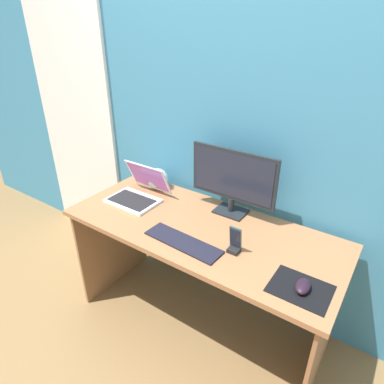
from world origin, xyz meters
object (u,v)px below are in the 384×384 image
(monitor, at_px, (233,179))
(fishbowl, at_px, (158,179))
(phone_in_dock, at_px, (235,243))
(mouse, at_px, (303,286))
(keyboard_external, at_px, (183,242))
(laptop, at_px, (138,193))

(monitor, xyz_separation_m, fishbowl, (-0.55, -0.00, -0.15))
(monitor, relative_size, phone_in_dock, 3.71)
(mouse, distance_m, phone_in_dock, 0.37)
(mouse, bearing_deg, keyboard_external, 176.68)
(fishbowl, xyz_separation_m, mouse, (1.10, -0.39, -0.05))
(fishbowl, relative_size, phone_in_dock, 1.01)
(fishbowl, bearing_deg, laptop, -91.92)
(mouse, height_order, phone_in_dock, phone_in_dock)
(fishbowl, distance_m, mouse, 1.17)
(fishbowl, xyz_separation_m, phone_in_dock, (0.74, -0.31, -0.02))
(laptop, bearing_deg, phone_in_dock, -9.93)
(mouse, bearing_deg, laptop, 164.76)
(laptop, distance_m, mouse, 1.13)
(fishbowl, height_order, keyboard_external, fishbowl)
(fishbowl, distance_m, keyboard_external, 0.64)
(fishbowl, bearing_deg, keyboard_external, -38.98)
(fishbowl, distance_m, phone_in_dock, 0.81)
(monitor, bearing_deg, fishbowl, -179.96)
(monitor, height_order, phone_in_dock, monitor)
(monitor, xyz_separation_m, mouse, (0.55, -0.39, -0.19))
(fishbowl, bearing_deg, phone_in_dock, -22.95)
(fishbowl, height_order, mouse, fishbowl)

